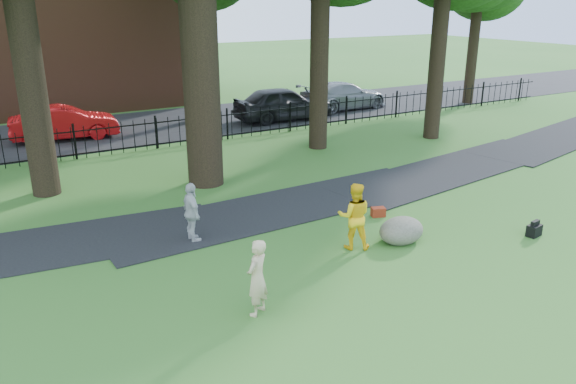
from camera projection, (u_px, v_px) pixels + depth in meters
ground at (331, 272)px, 12.03m from camera, size 120.00×120.00×0.00m
footpath at (282, 208)px, 15.69m from camera, size 36.07×3.85×0.03m
street at (130, 129)px, 25.10m from camera, size 80.00×7.00×0.02m
iron_fence at (156, 133)px, 21.63m from camera, size 44.00×0.04×1.20m
woman at (257, 278)px, 10.22m from camera, size 0.65×0.59×1.48m
man at (354, 216)px, 12.94m from camera, size 0.98×0.92×1.59m
pedestrian at (192, 213)px, 13.30m from camera, size 0.37×0.87×1.48m
boulder at (401, 228)px, 13.43m from camera, size 1.40×1.24×0.67m
backpack at (534, 230)px, 13.81m from camera, size 0.42×0.30×0.29m
red_bag at (378, 212)px, 15.04m from camera, size 0.42×0.33×0.25m
red_sedan at (64, 123)px, 23.00m from camera, size 4.33×1.89×1.38m
grey_car at (283, 103)px, 26.59m from camera, size 4.81×2.15×1.61m
silver_car at (343, 96)px, 29.27m from camera, size 5.01×2.27×1.42m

